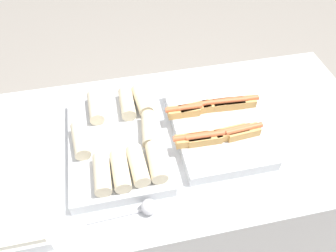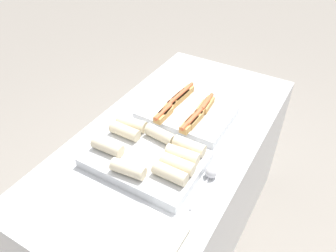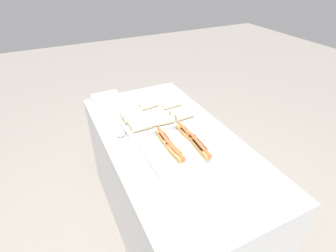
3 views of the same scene
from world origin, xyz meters
The scene contains 6 objects.
ground_plane centered at (0.00, 0.00, 0.00)m, with size 12.00×12.00×0.00m, color gray.
counter centered at (0.00, 0.00, 0.46)m, with size 1.67×0.85×0.92m.
tray_hotdogs centered at (0.16, 0.00, 0.96)m, with size 0.40×0.47×0.10m.
tray_wraps centered at (-0.24, -0.01, 0.97)m, with size 0.37×0.53×0.11m.
tray_side_front centered at (-0.63, -0.26, 0.96)m, with size 0.30×0.23×0.07m.
serving_spoon_near centered at (-0.18, -0.30, 0.95)m, with size 0.24×0.05×0.05m.
Camera 3 is at (1.29, -0.66, 1.98)m, focal length 28.00 mm.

